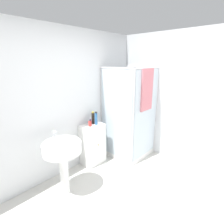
% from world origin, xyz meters
% --- Properties ---
extents(ground_plane, '(12.00, 12.00, 0.00)m').
position_xyz_m(ground_plane, '(0.00, 0.00, 0.00)').
color(ground_plane, beige).
extents(wall_back, '(6.40, 0.06, 2.50)m').
position_xyz_m(wall_back, '(0.00, 1.70, 1.25)').
color(wall_back, silver).
rests_on(wall_back, ground_plane).
extents(wall_right, '(0.06, 6.40, 2.50)m').
position_xyz_m(wall_right, '(1.70, 0.00, 1.25)').
color(wall_right, silver).
rests_on(wall_right, ground_plane).
extents(shower_enclosure, '(0.83, 0.86, 1.85)m').
position_xyz_m(shower_enclosure, '(1.20, 1.17, 0.53)').
color(shower_enclosure, white).
rests_on(shower_enclosure, ground_plane).
extents(vanity_cabinet, '(0.44, 0.33, 0.80)m').
position_xyz_m(vanity_cabinet, '(0.45, 1.51, 0.40)').
color(vanity_cabinet, white).
rests_on(vanity_cabinet, ground_plane).
extents(sink, '(0.55, 0.55, 0.97)m').
position_xyz_m(sink, '(-0.39, 1.20, 0.68)').
color(sink, white).
rests_on(sink, ground_plane).
extents(soap_dispenser, '(0.06, 0.06, 0.13)m').
position_xyz_m(soap_dispenser, '(0.39, 1.49, 0.85)').
color(soap_dispenser, red).
rests_on(soap_dispenser, vanity_cabinet).
extents(shampoo_bottle_tall_black, '(0.06, 0.06, 0.24)m').
position_xyz_m(shampoo_bottle_tall_black, '(0.51, 1.54, 0.92)').
color(shampoo_bottle_tall_black, black).
rests_on(shampoo_bottle_tall_black, vanity_cabinet).
extents(shampoo_bottle_blue, '(0.05, 0.05, 0.25)m').
position_xyz_m(shampoo_bottle_blue, '(0.52, 1.47, 0.92)').
color(shampoo_bottle_blue, '#2D66A3').
rests_on(shampoo_bottle_blue, vanity_cabinet).
extents(lotion_bottle_white, '(0.05, 0.05, 0.14)m').
position_xyz_m(lotion_bottle_white, '(0.45, 1.55, 0.85)').
color(lotion_bottle_white, '#B299C6').
rests_on(lotion_bottle_white, vanity_cabinet).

